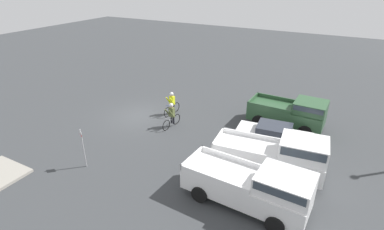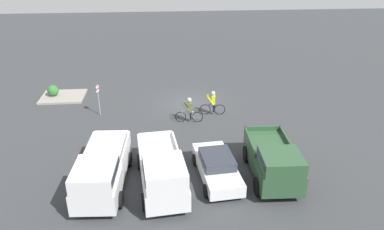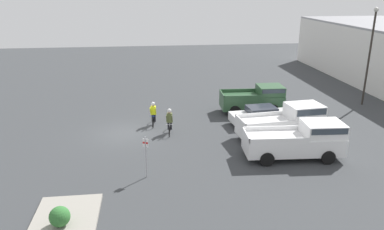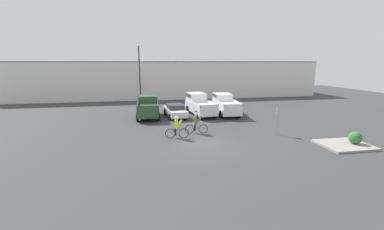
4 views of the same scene
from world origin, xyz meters
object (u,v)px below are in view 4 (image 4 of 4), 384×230
Objects in this scene: pickup_truck_0 at (148,107)px; lamppost at (139,70)px; pickup_truck_2 at (225,104)px; fire_lane_sign at (276,118)px; sedan_0 at (175,110)px; cyclist_0 at (196,122)px; shrub at (355,138)px; cyclist_1 at (177,127)px; pickup_truck_1 at (199,104)px.

pickup_truck_0 is 10.15m from lamppost.
pickup_truck_2 is at bearing 1.25° from pickup_truck_0.
pickup_truck_2 is at bearing 98.74° from fire_lane_sign.
fire_lane_sign reaches higher than sedan_0.
cyclist_0 reaches higher than shrub.
cyclist_1 is (-1.71, -1.04, -0.01)m from cyclist_0.
pickup_truck_0 reaches higher than shrub.
pickup_truck_0 is at bearing -175.12° from pickup_truck_1.
fire_lane_sign reaches higher than pickup_truck_1.
fire_lane_sign reaches higher than cyclist_0.
lamppost reaches higher than pickup_truck_0.
fire_lane_sign is (1.36, -8.82, 0.27)m from pickup_truck_2.
lamppost is at bearing 99.10° from cyclist_1.
sedan_0 is 2.55× the size of cyclist_1.
pickup_truck_1 is 2.50× the size of fire_lane_sign.
cyclist_1 is 0.23× the size of lamppost.
cyclist_0 is 11.34m from shrub.
cyclist_0 is at bearing -82.46° from sedan_0.
sedan_0 is at bearing -8.48° from pickup_truck_0.
fire_lane_sign is (6.98, -8.22, 0.69)m from sedan_0.
cyclist_0 reaches higher than cyclist_1.
shrub is at bearing -26.88° from cyclist_0.
pickup_truck_1 is at bearing 67.28° from cyclist_1.
pickup_truck_2 is at bearing 56.67° from cyclist_0.
pickup_truck_0 is 2.63× the size of cyclist_0.
pickup_truck_0 is 5.56m from pickup_truck_1.
fire_lane_sign is (6.10, -1.60, 0.47)m from cyclist_0.
fire_lane_sign is 0.29× the size of lamppost.
pickup_truck_1 is 11.58m from lamppost.
shrub is at bearing -55.97° from lamppost.
pickup_truck_1 is 10.05m from fire_lane_sign.
lamppost is (-10.63, 18.15, 3.19)m from fire_lane_sign.
sedan_0 is at bearing -173.91° from pickup_truck_2.
fire_lane_sign is at bearing -4.13° from cyclist_1.
lamppost reaches higher than sedan_0.
sedan_0 is 6.68m from cyclist_0.
pickup_truck_2 is 3.19× the size of cyclist_1.
pickup_truck_1 reaches higher than sedan_0.
sedan_0 is 0.80× the size of pickup_truck_1.
sedan_0 is 2.93m from pickup_truck_1.
lamppost is (-6.39, 9.04, 3.41)m from pickup_truck_1.
shrub is (4.01, -3.52, -0.79)m from fire_lane_sign.
lamppost reaches higher than cyclist_1.
pickup_truck_2 is at bearing 6.09° from sedan_0.
cyclist_1 is 0.79× the size of fire_lane_sign.
pickup_truck_1 is 0.99× the size of pickup_truck_2.
pickup_truck_1 is 3.17× the size of cyclist_1.
pickup_truck_1 reaches higher than pickup_truck_2.
pickup_truck_1 is at bearing 17.91° from sedan_0.
cyclist_0 is at bearing -123.33° from pickup_truck_2.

